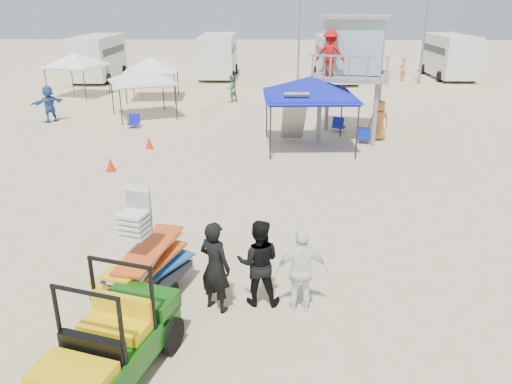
{
  "coord_description": "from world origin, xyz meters",
  "views": [
    {
      "loc": [
        0.72,
        -8.75,
        5.88
      ],
      "look_at": [
        0.5,
        3.0,
        1.3
      ],
      "focal_mm": 35.0,
      "sensor_mm": 36.0,
      "label": 1
    }
  ],
  "objects_px": {
    "surf_trailer": "(142,261)",
    "man_left": "(215,267)",
    "utility_cart": "(108,334)",
    "canopy_blue": "(310,80)",
    "lifeguard_tower": "(351,50)"
  },
  "relations": [
    {
      "from": "utility_cart",
      "to": "man_left",
      "type": "height_order",
      "value": "man_left"
    },
    {
      "from": "surf_trailer",
      "to": "man_left",
      "type": "distance_m",
      "value": 1.55
    },
    {
      "from": "lifeguard_tower",
      "to": "utility_cart",
      "type": "bearing_deg",
      "value": -111.43
    },
    {
      "from": "canopy_blue",
      "to": "man_left",
      "type": "bearing_deg",
      "value": -103.21
    },
    {
      "from": "utility_cart",
      "to": "surf_trailer",
      "type": "height_order",
      "value": "surf_trailer"
    },
    {
      "from": "utility_cart",
      "to": "canopy_blue",
      "type": "xyz_separation_m",
      "value": [
        4.29,
        13.81,
        1.92
      ]
    },
    {
      "from": "man_left",
      "to": "lifeguard_tower",
      "type": "distance_m",
      "value": 14.64
    },
    {
      "from": "surf_trailer",
      "to": "lifeguard_tower",
      "type": "distance_m",
      "value": 14.93
    },
    {
      "from": "lifeguard_tower",
      "to": "canopy_blue",
      "type": "xyz_separation_m",
      "value": [
        -1.85,
        -1.82,
        -0.99
      ]
    },
    {
      "from": "utility_cart",
      "to": "lifeguard_tower",
      "type": "distance_m",
      "value": 17.04
    },
    {
      "from": "utility_cart",
      "to": "lifeguard_tower",
      "type": "xyz_separation_m",
      "value": [
        6.13,
        15.63,
        2.9
      ]
    },
    {
      "from": "surf_trailer",
      "to": "man_left",
      "type": "bearing_deg",
      "value": -11.2
    },
    {
      "from": "canopy_blue",
      "to": "surf_trailer",
      "type": "bearing_deg",
      "value": -110.45
    },
    {
      "from": "surf_trailer",
      "to": "canopy_blue",
      "type": "xyz_separation_m",
      "value": [
        4.28,
        11.48,
        1.91
      ]
    },
    {
      "from": "surf_trailer",
      "to": "man_left",
      "type": "xyz_separation_m",
      "value": [
        1.51,
        -0.3,
        0.06
      ]
    }
  ]
}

